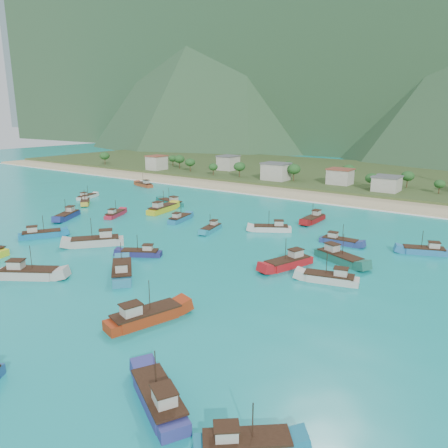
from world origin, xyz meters
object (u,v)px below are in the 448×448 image
Objects in this scene: boat_3 at (159,400)px; boat_22 at (97,242)px; boat_11 at (85,202)px; boat_12 at (180,219)px; boat_0 at (211,229)px; boat_15 at (162,209)px; boat_23 at (339,242)px; boat_21 at (272,229)px; boat_25 at (339,258)px; boat_2 at (122,272)px; boat_1 at (87,197)px; boat_14 at (115,215)px; boat_4 at (41,235)px; boat_27 at (288,263)px; boat_31 at (245,445)px; boat_30 at (28,274)px; boat_20 at (330,279)px; boat_29 at (141,253)px; boat_33 at (144,185)px; boat_16 at (68,216)px; boat_6 at (171,203)px; boat_7 at (425,251)px; boat_13 at (313,219)px; boat_9 at (145,317)px.

boat_22 is at bearing 86.27° from boat_3.
boat_12 is at bearing 130.81° from boat_11.
boat_0 is 27.00m from boat_15.
boat_0 is 0.98× the size of boat_23.
boat_25 reaches higher than boat_21.
boat_3 is (31.32, -22.92, -0.08)m from boat_2.
boat_14 is at bearing -37.68° from boat_1.
boat_4 is 60.87m from boat_27.
boat_31 reaches higher than boat_11.
boat_30 reaches higher than boat_31.
boat_11 is 0.83× the size of boat_20.
boat_12 is 31.06m from boat_29.
boat_11 is 37.84m from boat_33.
boat_16 reaches higher than boat_4.
boat_3 is 0.91× the size of boat_15.
boat_21 is 26.57m from boat_27.
boat_3 is at bearing -125.33° from boat_6.
boat_31 is at bearing 99.42° from boat_11.
boat_31 is (89.83, -45.16, -0.15)m from boat_16.
boat_1 is 0.86× the size of boat_20.
boat_25 is (68.10, -0.33, 0.24)m from boat_14.
boat_29 is (0.09, -24.76, 0.02)m from boat_0.
boat_16 reaches higher than boat_7.
boat_4 is 0.87× the size of boat_25.
boat_15 is 1.18× the size of boat_20.
boat_25 is (97.65, -13.09, 0.28)m from boat_1.
boat_12 is 0.94× the size of boat_13.
boat_33 is (-112.24, 97.40, 0.08)m from boat_31.
boat_16 is at bearing 18.66° from boat_27.
boat_15 reaches higher than boat_27.
boat_21 is 35.75m from boat_29.
boat_0 is at bearing 53.75° from boat_20.
boat_25 reaches higher than boat_31.
boat_31 reaches higher than boat_14.
boat_1 is 1.01× the size of boat_29.
boat_14 is at bearing -8.73° from boat_22.
boat_11 is at bearing -160.53° from boat_31.
boat_3 is 1.20× the size of boat_14.
boat_22 is (16.44, 3.55, 0.20)m from boat_4.
boat_12 is (-36.16, 49.00, -0.23)m from boat_9.
boat_15 reaches higher than boat_20.
boat_11 is (-24.37, -15.11, -0.17)m from boat_6.
boat_20 reaches higher than boat_21.
boat_31 is (73.35, -66.97, -0.29)m from boat_15.
boat_33 reaches higher than boat_0.
boat_4 is 1.16× the size of boat_31.
boat_13 reaches higher than boat_14.
boat_29 is (54.70, -27.47, -0.03)m from boat_11.
boat_6 reaches higher than boat_13.
boat_3 is at bearing -172.54° from boat_22.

